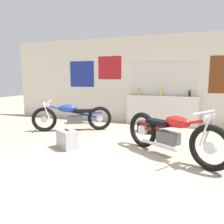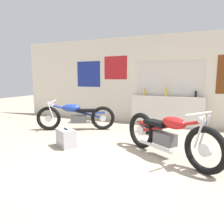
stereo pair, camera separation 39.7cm
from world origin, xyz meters
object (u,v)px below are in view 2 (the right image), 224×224
at_px(bottle_leftmost, 144,92).
at_px(bottle_left_center, 166,92).
at_px(motorcycle_blue, 76,116).
at_px(bottle_center, 196,94).
at_px(motorcycle_red, 168,135).
at_px(hard_case_black, 151,128).
at_px(hard_case_silver, 66,138).

bearing_deg(bottle_leftmost, bottle_left_center, -2.16).
bearing_deg(motorcycle_blue, bottle_center, 27.82).
distance_m(motorcycle_red, hard_case_black, 1.91).
bearing_deg(hard_case_black, motorcycle_red, -67.13).
xyz_separation_m(bottle_center, hard_case_silver, (-2.42, -3.05, -0.83)).
height_order(bottle_center, motorcycle_red, bottle_center).
height_order(bottle_center, motorcycle_blue, bottle_center).
bearing_deg(hard_case_silver, hard_case_black, 54.51).
bearing_deg(bottle_center, bottle_left_center, -175.04).
relative_size(bottle_center, hard_case_black, 0.36).
height_order(motorcycle_red, motorcycle_blue, motorcycle_red).
xyz_separation_m(bottle_leftmost, bottle_left_center, (0.68, -0.03, 0.03)).
relative_size(bottle_left_center, hard_case_silver, 0.55).
bearing_deg(hard_case_black, hard_case_silver, -125.49).
bearing_deg(motorcycle_red, hard_case_silver, -174.50).
bearing_deg(hard_case_black, bottle_left_center, 80.24).
xyz_separation_m(bottle_center, motorcycle_red, (-0.30, -2.84, -0.58)).
xyz_separation_m(bottle_leftmost, motorcycle_red, (1.24, -2.79, -0.58)).
height_order(bottle_left_center, bottle_center, bottle_left_center).
relative_size(bottle_center, motorcycle_red, 0.11).
height_order(motorcycle_blue, hard_case_silver, motorcycle_blue).
height_order(bottle_center, hard_case_silver, bottle_center).
relative_size(motorcycle_red, hard_case_silver, 3.65).
height_order(bottle_leftmost, bottle_center, bottle_leftmost).
bearing_deg(bottle_center, motorcycle_red, -95.94).
distance_m(motorcycle_red, motorcycle_blue, 3.04).
distance_m(bottle_center, hard_case_black, 1.75).
bearing_deg(hard_case_black, bottle_center, 46.98).
relative_size(bottle_center, motorcycle_blue, 0.11).
bearing_deg(motorcycle_blue, bottle_left_center, 34.84).
bearing_deg(bottle_left_center, bottle_leftmost, 177.84).
relative_size(motorcycle_red, hard_case_black, 3.18).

